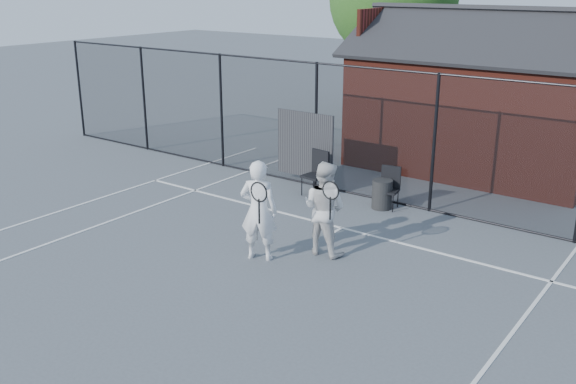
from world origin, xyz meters
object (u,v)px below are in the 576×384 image
Objects in this scene: chair_right at (388,189)px; clubhouse at (480,107)px; player_front at (259,210)px; chair_left at (314,174)px; player_back at (324,208)px; waste_bin at (382,194)px.

clubhouse is at bearing 75.76° from chair_right.
player_front reaches higher than chair_left.
waste_bin is (-0.29, 2.78, -0.55)m from player_back.
chair_right reaches higher than waste_bin.
chair_left is at bearing 108.61° from player_front.
waste_bin is at bearing 12.24° from chair_left.
player_back is 1.69× the size of chair_left.
waste_bin is at bearing 96.01° from player_back.
player_back is at bearing -45.73° from chair_left.
player_back is (-0.14, -7.24, -0.73)m from clubhouse.
player_front is at bearing -96.52° from clubhouse.
chair_right is at bearing 93.71° from player_back.
player_back is 2.69× the size of waste_bin.
chair_right is (0.61, 3.74, -0.47)m from player_front.
waste_bin is at bearing -95.50° from clubhouse.
player_back is at bearing -91.07° from clubhouse.
chair_left is 1.13× the size of chair_right.
chair_right is at bearing 13.69° from chair_left.
clubhouse is 4.56m from chair_right.
chair_right is 0.18m from waste_bin.
chair_left is 1.71m from waste_bin.
chair_left is 1.59× the size of waste_bin.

